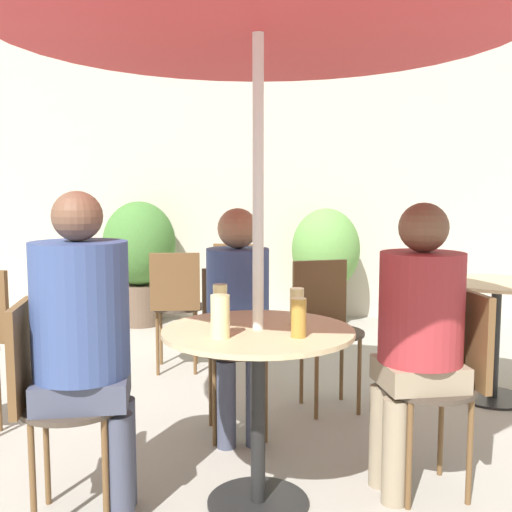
% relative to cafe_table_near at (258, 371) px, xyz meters
% --- Properties ---
extents(storefront_wall, '(10.00, 0.06, 3.00)m').
position_rel_cafe_table_near_xyz_m(storefront_wall, '(-0.15, 3.68, 0.94)').
color(storefront_wall, beige).
rests_on(storefront_wall, ground_plane).
extents(cafe_table_near, '(0.77, 0.77, 0.74)m').
position_rel_cafe_table_near_xyz_m(cafe_table_near, '(0.00, 0.00, 0.00)').
color(cafe_table_near, black).
rests_on(cafe_table_near, ground_plane).
extents(cafe_table_far, '(0.70, 0.70, 0.74)m').
position_rel_cafe_table_near_xyz_m(cafe_table_far, '(1.49, 1.22, -0.02)').
color(cafe_table_far, black).
rests_on(cafe_table_far, ground_plane).
extents(bistro_chair_0, '(0.41, 0.40, 0.87)m').
position_rel_cafe_table_near_xyz_m(bistro_chair_0, '(0.81, 0.10, -0.03)').
color(bistro_chair_0, '#42382D').
rests_on(bistro_chair_0, ground_plane).
extents(bistro_chair_1, '(0.40, 0.41, 0.87)m').
position_rel_cafe_table_near_xyz_m(bistro_chair_1, '(-0.10, 0.81, -0.03)').
color(bistro_chair_1, '#42382D').
rests_on(bistro_chair_1, ground_plane).
extents(bistro_chair_2, '(0.41, 0.40, 0.87)m').
position_rel_cafe_table_near_xyz_m(bistro_chair_2, '(-0.81, -0.10, -0.03)').
color(bistro_chair_2, '#42382D').
rests_on(bistro_chair_2, ground_plane).
extents(bistro_chair_4, '(0.41, 0.43, 0.87)m').
position_rel_cafe_table_near_xyz_m(bistro_chair_4, '(-0.11, 2.48, -0.03)').
color(bistro_chair_4, '#42382D').
rests_on(bistro_chair_4, ground_plane).
extents(bistro_chair_5, '(0.41, 0.43, 0.87)m').
position_rel_cafe_table_near_xyz_m(bistro_chair_5, '(0.43, 1.16, -0.03)').
color(bistro_chair_5, '#42382D').
rests_on(bistro_chair_5, ground_plane).
extents(bistro_chair_6, '(0.40, 0.40, 0.87)m').
position_rel_cafe_table_near_xyz_m(bistro_chair_6, '(-0.53, 1.80, -0.03)').
color(bistro_chair_6, '#42382D').
rests_on(bistro_chair_6, ground_plane).
extents(seated_person_0, '(0.37, 0.35, 1.24)m').
position_rel_cafe_table_near_xyz_m(seated_person_0, '(0.67, 0.09, 0.17)').
color(seated_person_0, gray).
rests_on(seated_person_0, ground_plane).
extents(seated_person_1, '(0.32, 0.35, 1.20)m').
position_rel_cafe_table_near_xyz_m(seated_person_1, '(-0.09, 0.67, 0.16)').
color(seated_person_1, '#42475B').
rests_on(seated_person_1, ground_plane).
extents(seated_person_2, '(0.39, 0.37, 1.29)m').
position_rel_cafe_table_near_xyz_m(seated_person_2, '(-0.67, -0.09, 0.20)').
color(seated_person_2, '#42475B').
rests_on(seated_person_2, ground_plane).
extents(beer_glass_0, '(0.07, 0.07, 0.16)m').
position_rel_cafe_table_near_xyz_m(beer_glass_0, '(-0.15, -0.14, 0.26)').
color(beer_glass_0, beige).
rests_on(beer_glass_0, cafe_table_near).
extents(beer_glass_1, '(0.06, 0.06, 0.15)m').
position_rel_cafe_table_near_xyz_m(beer_glass_1, '(0.15, -0.13, 0.25)').
color(beer_glass_1, '#B28433').
rests_on(beer_glass_1, cafe_table_near).
extents(beer_glass_2, '(0.06, 0.06, 0.15)m').
position_rel_cafe_table_near_xyz_m(beer_glass_2, '(0.16, 0.12, 0.25)').
color(beer_glass_2, beige).
rests_on(beer_glass_2, cafe_table_near).
extents(beer_glass_3, '(0.06, 0.06, 0.16)m').
position_rel_cafe_table_near_xyz_m(beer_glass_3, '(-0.16, 0.13, 0.25)').
color(beer_glass_3, beige).
rests_on(beer_glass_3, cafe_table_near).
extents(potted_plant_0, '(0.69, 0.69, 1.19)m').
position_rel_cafe_table_near_xyz_m(potted_plant_0, '(-1.05, 3.35, 0.15)').
color(potted_plant_0, brown).
rests_on(potted_plant_0, ground_plane).
extents(potted_plant_1, '(0.65, 0.65, 1.12)m').
position_rel_cafe_table_near_xyz_m(potted_plant_1, '(0.73, 3.33, 0.10)').
color(potted_plant_1, brown).
rests_on(potted_plant_1, ground_plane).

